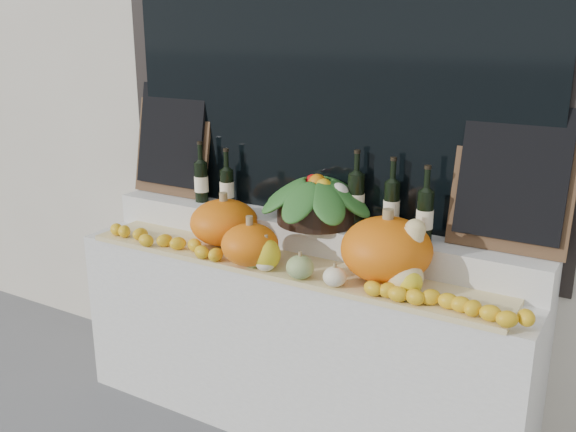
{
  "coord_description": "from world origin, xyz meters",
  "views": [
    {
      "loc": [
        1.44,
        -0.98,
        1.98
      ],
      "look_at": [
        0.0,
        1.45,
        1.12
      ],
      "focal_mm": 40.0,
      "sensor_mm": 36.0,
      "label": 1
    }
  ],
  "objects_px": {
    "butternut_squash": "(408,263)",
    "produce_bowl": "(317,198)",
    "pumpkin_left": "(224,222)",
    "pumpkin_right": "(386,249)",
    "wine_bottle_tall": "(356,199)"
  },
  "relations": [
    {
      "from": "butternut_squash",
      "to": "wine_bottle_tall",
      "type": "xyz_separation_m",
      "value": [
        -0.38,
        0.31,
        0.14
      ]
    },
    {
      "from": "butternut_squash",
      "to": "produce_bowl",
      "type": "height_order",
      "value": "produce_bowl"
    },
    {
      "from": "pumpkin_left",
      "to": "pumpkin_right",
      "type": "distance_m",
      "value": 0.88
    },
    {
      "from": "pumpkin_left",
      "to": "produce_bowl",
      "type": "height_order",
      "value": "produce_bowl"
    },
    {
      "from": "pumpkin_right",
      "to": "butternut_squash",
      "type": "height_order",
      "value": "butternut_squash"
    },
    {
      "from": "butternut_squash",
      "to": "produce_bowl",
      "type": "distance_m",
      "value": 0.64
    },
    {
      "from": "butternut_squash",
      "to": "wine_bottle_tall",
      "type": "relative_size",
      "value": 0.8
    },
    {
      "from": "pumpkin_right",
      "to": "wine_bottle_tall",
      "type": "relative_size",
      "value": 1.07
    },
    {
      "from": "produce_bowl",
      "to": "wine_bottle_tall",
      "type": "xyz_separation_m",
      "value": [
        0.18,
        0.04,
        0.01
      ]
    },
    {
      "from": "pumpkin_right",
      "to": "butternut_squash",
      "type": "xyz_separation_m",
      "value": [
        0.12,
        -0.06,
        -0.02
      ]
    },
    {
      "from": "pumpkin_left",
      "to": "butternut_squash",
      "type": "xyz_separation_m",
      "value": [
        1.0,
        -0.09,
        0.01
      ]
    },
    {
      "from": "pumpkin_left",
      "to": "produce_bowl",
      "type": "distance_m",
      "value": 0.49
    },
    {
      "from": "produce_bowl",
      "to": "wine_bottle_tall",
      "type": "height_order",
      "value": "wine_bottle_tall"
    },
    {
      "from": "pumpkin_right",
      "to": "wine_bottle_tall",
      "type": "height_order",
      "value": "wine_bottle_tall"
    },
    {
      "from": "pumpkin_left",
      "to": "butternut_squash",
      "type": "height_order",
      "value": "butternut_squash"
    }
  ]
}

